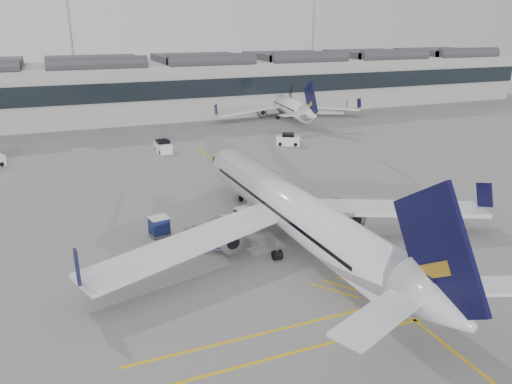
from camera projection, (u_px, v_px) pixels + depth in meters
name	position (u px, v px, depth m)	size (l,w,h in m)	color
ground	(215.00, 267.00, 40.68)	(220.00, 220.00, 0.00)	gray
terminal	(106.00, 89.00, 101.74)	(200.00, 20.45, 12.40)	#9E9E99
light_masts	(88.00, 44.00, 110.79)	(113.00, 0.60, 25.45)	slate
apron_markings	(276.00, 210.00, 53.02)	(0.25, 60.00, 0.01)	gold
airliner_main	(295.00, 212.00, 43.50)	(37.88, 41.40, 11.00)	silver
airliner_far	(286.00, 105.00, 103.93)	(31.36, 34.44, 9.17)	silver
belt_loader	(265.00, 210.00, 51.21)	(5.43, 2.45, 2.16)	beige
baggage_cart_a	(243.00, 215.00, 49.03)	(1.95, 1.79, 1.66)	gray
baggage_cart_b	(224.00, 226.00, 46.26)	(2.08, 1.87, 1.84)	gray
baggage_cart_c	(223.00, 238.00, 43.66)	(2.05, 1.84, 1.81)	gray
baggage_cart_d	(159.00, 226.00, 46.25)	(2.04, 1.80, 1.87)	gray
ramp_agent_a	(256.00, 215.00, 49.43)	(0.61, 0.40, 1.66)	#FF560D
ramp_agent_b	(239.00, 227.00, 46.35)	(0.87, 0.67, 1.78)	orange
pushback_tug	(199.00, 237.00, 44.63)	(3.22, 2.65, 1.56)	#4F5245
safety_cone_nose	(256.00, 182.00, 61.44)	(0.34, 0.34, 0.48)	#F24C0A
safety_cone_engine	(315.00, 204.00, 53.96)	(0.41, 0.41, 0.57)	#F24C0A
service_van_mid	(163.00, 147.00, 76.37)	(2.18, 3.90, 1.93)	silver
service_van_right	(288.00, 140.00, 80.90)	(4.17, 3.44, 1.92)	silver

